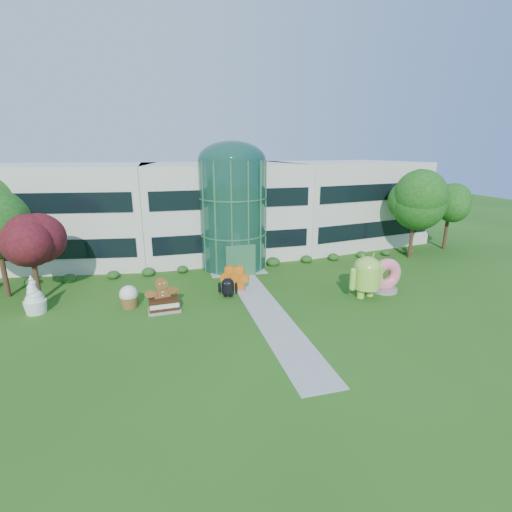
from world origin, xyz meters
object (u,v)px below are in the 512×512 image
object	(u,v)px
gingerbread	(162,294)
android_black	(228,286)
android_green	(367,273)
donut	(385,275)

from	to	relation	value
gingerbread	android_black	bearing A→B (deg)	1.21
android_green	gingerbread	distance (m)	14.86
android_black	gingerbread	bearing A→B (deg)	-149.99
donut	gingerbread	xyz separation A→B (m)	(-16.81, 0.84, -0.16)
android_green	gingerbread	world-z (taller)	android_green
android_green	gingerbread	size ratio (longest dim) A/B	1.43
android_green	android_black	distance (m)	10.39
android_green	android_black	world-z (taller)	android_green
android_black	gingerbread	xyz separation A→B (m)	(-4.79, -1.18, 0.33)
android_black	donut	size ratio (longest dim) A/B	0.64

